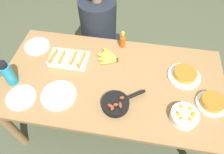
# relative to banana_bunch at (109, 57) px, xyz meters

# --- Properties ---
(ground_plane) EXTENTS (14.00, 14.00, 0.00)m
(ground_plane) POSITION_rel_banana_bunch_xyz_m (0.06, -0.21, -0.73)
(ground_plane) COLOR #474C38
(dining_table) EXTENTS (1.74, 0.89, 0.71)m
(dining_table) POSITION_rel_banana_bunch_xyz_m (0.06, -0.21, -0.10)
(dining_table) COLOR olive
(dining_table) RESTS_ON ground_plane
(banana_bunch) EXTENTS (0.20, 0.21, 0.04)m
(banana_bunch) POSITION_rel_banana_bunch_xyz_m (0.00, 0.00, 0.00)
(banana_bunch) COLOR gold
(banana_bunch) RESTS_ON dining_table
(melon_tray) EXTENTS (0.32, 0.19, 0.10)m
(melon_tray) POSITION_rel_banana_bunch_xyz_m (-0.32, -0.08, 0.01)
(melon_tray) COLOR silver
(melon_tray) RESTS_ON dining_table
(skillet) EXTENTS (0.30, 0.24, 0.08)m
(skillet) POSITION_rel_banana_bunch_xyz_m (0.13, -0.43, 0.01)
(skillet) COLOR black
(skillet) RESTS_ON dining_table
(frittata_plate_center) EXTENTS (0.22, 0.22, 0.06)m
(frittata_plate_center) POSITION_rel_banana_bunch_xyz_m (0.79, -0.31, 0.01)
(frittata_plate_center) COLOR white
(frittata_plate_center) RESTS_ON dining_table
(frittata_plate_side) EXTENTS (0.25, 0.25, 0.06)m
(frittata_plate_side) POSITION_rel_banana_bunch_xyz_m (0.61, -0.09, 0.01)
(frittata_plate_side) COLOR white
(frittata_plate_side) RESTS_ON dining_table
(empty_plate_near_front) EXTENTS (0.21, 0.21, 0.02)m
(empty_plate_near_front) POSITION_rel_banana_bunch_xyz_m (-0.56, -0.48, -0.01)
(empty_plate_near_front) COLOR white
(empty_plate_near_front) RESTS_ON dining_table
(empty_plate_far_left) EXTENTS (0.26, 0.26, 0.02)m
(empty_plate_far_left) POSITION_rel_banana_bunch_xyz_m (-0.30, -0.42, -0.01)
(empty_plate_far_left) COLOR white
(empty_plate_far_left) RESTS_ON dining_table
(empty_plate_far_right) EXTENTS (0.22, 0.22, 0.02)m
(empty_plate_far_right) POSITION_rel_banana_bunch_xyz_m (-0.65, 0.03, -0.01)
(empty_plate_far_right) COLOR white
(empty_plate_far_right) RESTS_ON dining_table
(fruit_bowl_mango) EXTENTS (0.19, 0.19, 0.11)m
(fruit_bowl_mango) POSITION_rel_banana_bunch_xyz_m (0.59, -0.45, 0.02)
(fruit_bowl_mango) COLOR white
(fruit_bowl_mango) RESTS_ON dining_table
(water_bottle) EXTENTS (0.08, 0.08, 0.22)m
(water_bottle) POSITION_rel_banana_bunch_xyz_m (-0.69, -0.36, 0.08)
(water_bottle) COLOR teal
(water_bottle) RESTS_ON dining_table
(hot_sauce_bottle) EXTENTS (0.05, 0.05, 0.16)m
(hot_sauce_bottle) POSITION_rel_banana_bunch_xyz_m (0.09, 0.17, 0.05)
(hot_sauce_bottle) COLOR #C64C0F
(hot_sauce_bottle) RESTS_ON dining_table
(person_figure) EXTENTS (0.39, 0.39, 1.19)m
(person_figure) POSITION_rel_banana_bunch_xyz_m (-0.19, 0.46, -0.24)
(person_figure) COLOR black
(person_figure) RESTS_ON ground_plane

